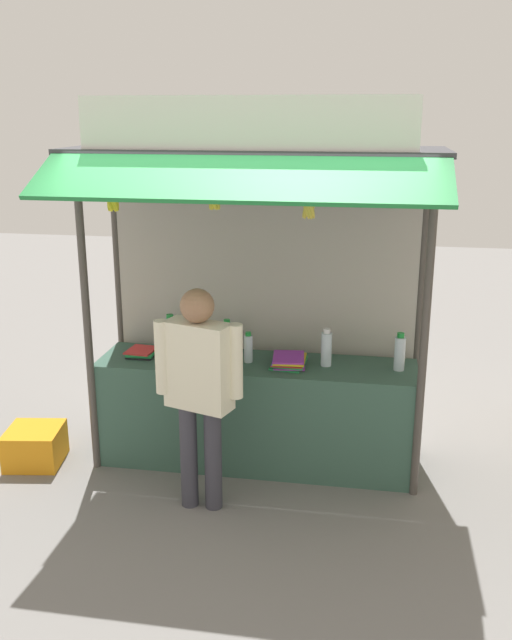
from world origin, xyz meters
The scene contains 16 objects.
ground_plane centered at (0.00, 0.00, 0.00)m, with size 20.00×20.00×0.00m, color slate.
stall_counter centered at (0.00, 0.00, 0.43)m, with size 2.51×0.61×0.86m, color #385B4C.
stall_structure centered at (0.00, 0.09, 1.71)m, with size 2.71×1.43×2.86m.
water_bottle_mid_left centered at (1.10, 0.03, 1.00)m, with size 0.08×0.08×0.30m.
water_bottle_center centered at (0.55, 0.03, 1.00)m, with size 0.08×0.08×0.30m.
water_bottle_front_right centered at (-0.06, 0.01, 0.98)m, with size 0.07×0.07×0.25m.
water_bottle_mid_right centered at (-0.74, 0.14, 1.01)m, with size 0.09×0.09×0.32m.
water_bottle_back_right centered at (-0.27, 0.20, 0.99)m, with size 0.08×0.08×0.28m.
magazine_stack_far_left centered at (0.26, -0.02, 0.90)m, with size 0.28×0.33×0.08m.
magazine_stack_right centered at (-0.34, -0.09, 0.90)m, with size 0.21×0.31×0.07m.
magazine_stack_front_left centered at (-0.94, 0.02, 0.88)m, with size 0.24×0.27×0.05m.
banana_bunch_leftmost centered at (-0.22, -0.41, 2.18)m, with size 0.10×0.10×0.27m.
banana_bunch_inner_right centered at (-0.95, -0.40, 2.15)m, with size 0.10×0.10×0.30m.
banana_bunch_inner_left centered at (0.43, -0.40, 2.14)m, with size 0.11×0.11×0.32m.
vendor_person centered at (-0.27, -0.73, 0.98)m, with size 0.62×0.33×1.63m.
plastic_crate centered at (-1.77, -0.33, 0.15)m, with size 0.43×0.43×0.30m, color orange.
Camera 1 is at (0.88, -5.10, 2.76)m, focal length 39.25 mm.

